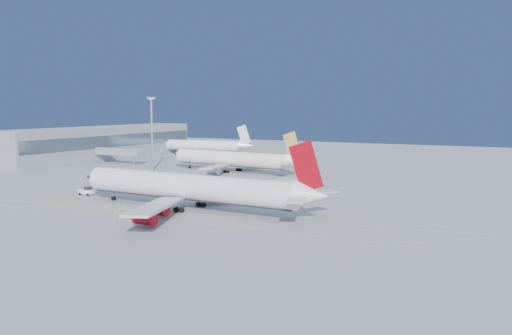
# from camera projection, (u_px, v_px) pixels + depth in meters

# --- Properties ---
(ground) EXTENTS (500.00, 500.00, 0.00)m
(ground) POSITION_uv_depth(u_px,v_px,m) (221.00, 211.00, 134.57)
(ground) COLOR slate
(ground) RESTS_ON ground
(terminal) EXTENTS (18.40, 110.00, 15.00)m
(terminal) POSITION_uv_depth(u_px,v_px,m) (103.00, 143.00, 261.68)
(terminal) COLOR gray
(terminal) RESTS_ON ground
(jet_bridge) EXTENTS (23.60, 3.60, 6.90)m
(jet_bridge) POSITION_uv_depth(u_px,v_px,m) (121.00, 152.00, 240.40)
(jet_bridge) COLOR gray
(jet_bridge) RESTS_ON ground
(taxiway_lines) EXTENTS (118.86, 140.00, 0.02)m
(taxiway_lines) POSITION_uv_depth(u_px,v_px,m) (185.00, 202.00, 146.95)
(taxiway_lines) COLOR gold
(taxiway_lines) RESTS_ON ground
(airliner_virgin) EXTENTS (71.30, 63.95, 17.59)m
(airliner_virgin) POSITION_uv_depth(u_px,v_px,m) (192.00, 188.00, 135.04)
(airliner_virgin) COLOR white
(airliner_virgin) RESTS_ON ground
(airliner_etihad) EXTENTS (60.92, 55.87, 15.90)m
(airliner_etihad) POSITION_uv_depth(u_px,v_px,m) (234.00, 159.00, 211.85)
(airliner_etihad) COLOR white
(airliner_etihad) RESTS_ON ground
(airliner_third) EXTENTS (57.47, 52.67, 15.41)m
(airliner_third) POSITION_uv_depth(u_px,v_px,m) (200.00, 145.00, 286.04)
(airliner_third) COLOR white
(airliner_third) RESTS_ON ground
(pushback_tug) EXTENTS (4.16, 2.59, 2.32)m
(pushback_tug) POSITION_uv_depth(u_px,v_px,m) (87.00, 191.00, 157.73)
(pushback_tug) COLOR white
(pushback_tug) RESTS_ON ground
(light_mast) EXTENTS (2.42, 2.42, 27.94)m
(light_mast) POSITION_uv_depth(u_px,v_px,m) (152.00, 127.00, 214.43)
(light_mast) COLOR gray
(light_mast) RESTS_ON ground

